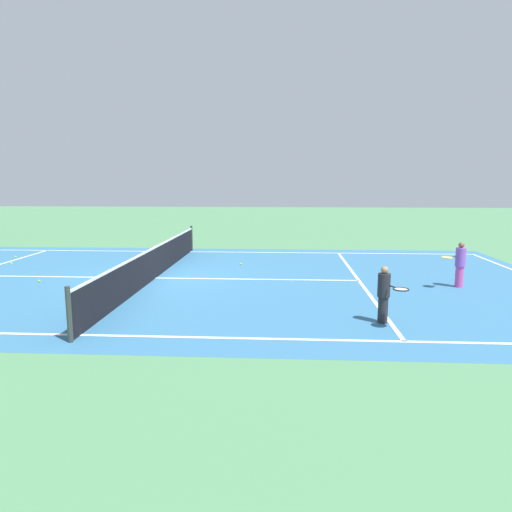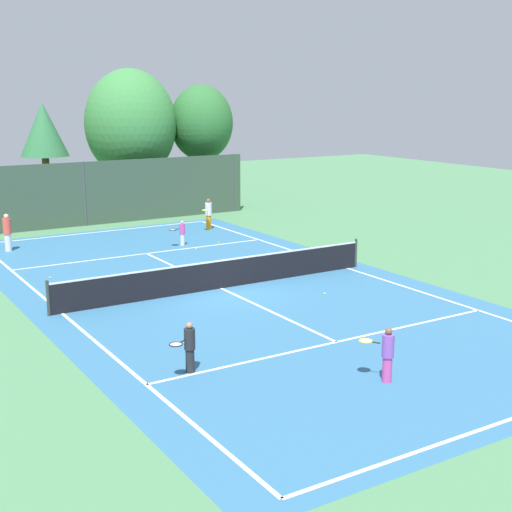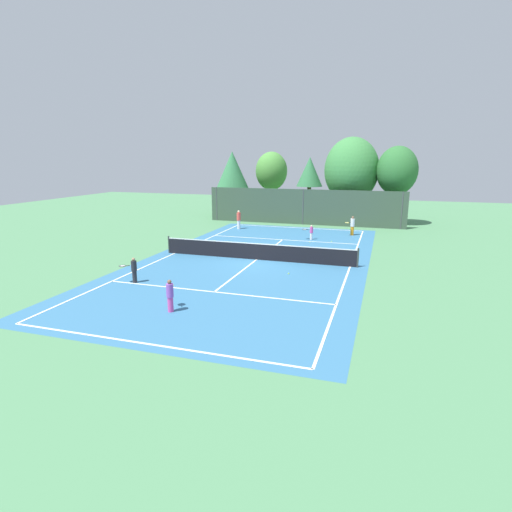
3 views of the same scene
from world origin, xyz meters
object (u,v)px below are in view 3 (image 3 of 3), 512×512
object	(u,v)px
player_1	(352,225)
tennis_ball_4	(310,242)
tennis_ball_5	(244,251)
tennis_ball_3	(214,253)
tennis_ball_0	(261,247)
tennis_ball_1	(215,241)
player_3	(170,295)
player_0	(311,232)
tennis_ball_6	(289,274)
tennis_ball_2	(331,241)
tennis_ball_7	(325,262)
player_2	(239,219)
player_4	(134,270)

from	to	relation	value
player_1	tennis_ball_4	xyz separation A→B (m)	(-2.64, -3.85, -0.75)
tennis_ball_4	tennis_ball_5	xyz separation A→B (m)	(-3.54, -4.25, 0.00)
tennis_ball_3	tennis_ball_0	bearing A→B (deg)	47.85
tennis_ball_1	player_3	bearing A→B (deg)	-73.92
player_0	tennis_ball_1	xyz separation A→B (m)	(-6.59, -2.71, -0.54)
tennis_ball_6	tennis_ball_2	bearing A→B (deg)	83.59
tennis_ball_5	tennis_ball_4	bearing A→B (deg)	50.21
tennis_ball_1	tennis_ball_7	world-z (taller)	same
tennis_ball_3	player_0	bearing A→B (deg)	51.14
tennis_ball_7	player_1	bearing A→B (deg)	85.38
tennis_ball_1	tennis_ball_2	size ratio (longest dim) A/B	1.00
tennis_ball_1	player_2	bearing A→B (deg)	91.62
tennis_ball_5	tennis_ball_7	xyz separation A→B (m)	(5.43, -1.15, 0.00)
player_1	tennis_ball_0	size ratio (longest dim) A/B	22.86
player_0	tennis_ball_6	size ratio (longest dim) A/B	16.61
player_3	tennis_ball_4	world-z (taller)	player_3
tennis_ball_6	player_1	bearing A→B (deg)	79.84
player_4	tennis_ball_2	size ratio (longest dim) A/B	18.99
player_3	tennis_ball_2	distance (m)	16.43
player_3	tennis_ball_7	distance (m)	10.85
tennis_ball_2	tennis_ball_6	xyz separation A→B (m)	(-1.03, -9.20, 0.00)
player_3	tennis_ball_6	xyz separation A→B (m)	(3.25, 6.65, -0.65)
player_1	tennis_ball_6	bearing A→B (deg)	-100.16
player_4	tennis_ball_5	world-z (taller)	player_4
player_1	tennis_ball_1	world-z (taller)	player_1
player_1	player_3	bearing A→B (deg)	-106.04
tennis_ball_6	tennis_ball_0	bearing A→B (deg)	119.44
player_1	tennis_ball_6	size ratio (longest dim) A/B	22.86
tennis_ball_0	tennis_ball_1	xyz separation A→B (m)	(-3.84, 1.02, 0.00)
player_3	player_2	bearing A→B (deg)	102.02
player_1	tennis_ball_0	bearing A→B (deg)	-130.55
tennis_ball_3	tennis_ball_7	size ratio (longest dim) A/B	1.00
player_0	tennis_ball_4	world-z (taller)	player_0
player_1	tennis_ball_2	world-z (taller)	player_1
tennis_ball_5	tennis_ball_3	bearing A→B (deg)	-150.74
player_0	tennis_ball_2	distance (m)	1.74
player_4	tennis_ball_1	world-z (taller)	player_4
player_1	tennis_ball_1	xyz separation A→B (m)	(-9.37, -5.45, -0.75)
player_1	tennis_ball_7	xyz separation A→B (m)	(-0.75, -9.25, -0.75)
player_4	player_1	bearing A→B (deg)	60.57
tennis_ball_5	tennis_ball_6	world-z (taller)	same
tennis_ball_5	player_3	bearing A→B (deg)	-86.23
player_1	tennis_ball_0	xyz separation A→B (m)	(-5.53, -6.46, -0.75)
player_0	tennis_ball_2	world-z (taller)	player_0
tennis_ball_1	player_1	bearing A→B (deg)	30.17
player_0	tennis_ball_7	size ratio (longest dim) A/B	16.61
tennis_ball_0	tennis_ball_6	world-z (taller)	same
tennis_ball_4	tennis_ball_7	bearing A→B (deg)	-70.69
player_2	tennis_ball_6	world-z (taller)	player_2
player_1	player_4	xyz separation A→B (m)	(-9.08, -16.10, -0.13)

